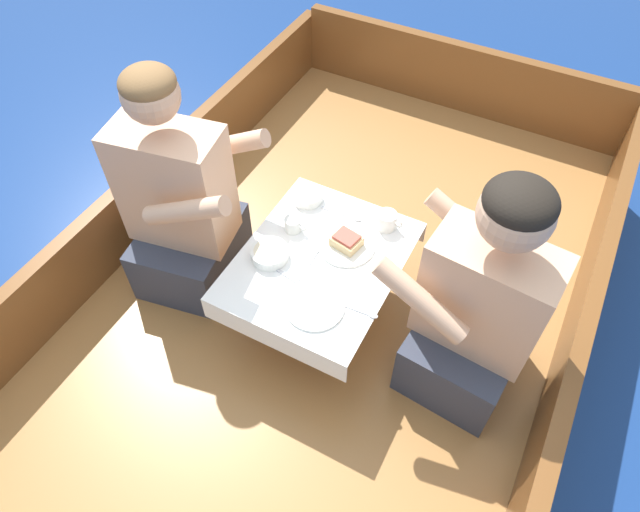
# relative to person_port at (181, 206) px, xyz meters

# --- Properties ---
(ground_plane) EXTENTS (60.00, 60.00, 0.00)m
(ground_plane) POSITION_rel_person_port_xyz_m (0.58, 0.06, -0.65)
(ground_plane) COLOR navy
(boat_deck) EXTENTS (1.93, 3.30, 0.25)m
(boat_deck) POSITION_rel_person_port_xyz_m (0.58, 0.06, -0.53)
(boat_deck) COLOR #9E6B38
(boat_deck) RESTS_ON ground_plane
(gunwale_port) EXTENTS (0.06, 3.30, 0.33)m
(gunwale_port) POSITION_rel_person_port_xyz_m (-0.35, 0.06, -0.23)
(gunwale_port) COLOR brown
(gunwale_port) RESTS_ON boat_deck
(gunwale_starboard) EXTENTS (0.06, 3.30, 0.33)m
(gunwale_starboard) POSITION_rel_person_port_xyz_m (1.52, 0.06, -0.23)
(gunwale_starboard) COLOR brown
(gunwale_starboard) RESTS_ON boat_deck
(bow_coaming) EXTENTS (1.81, 0.06, 0.38)m
(bow_coaming) POSITION_rel_person_port_xyz_m (0.58, 1.68, -0.21)
(bow_coaming) COLOR brown
(bow_coaming) RESTS_ON boat_deck
(cockpit_table) EXTENTS (0.57, 0.71, 0.35)m
(cockpit_table) POSITION_rel_person_port_xyz_m (0.58, 0.05, -0.09)
(cockpit_table) COLOR #B2B2B7
(cockpit_table) RESTS_ON boat_deck
(person_port) EXTENTS (0.57, 0.52, 1.00)m
(person_port) POSITION_rel_person_port_xyz_m (0.00, 0.00, 0.00)
(person_port) COLOR #333847
(person_port) RESTS_ON boat_deck
(person_starboard) EXTENTS (0.55, 0.48, 0.96)m
(person_starboard) POSITION_rel_person_port_xyz_m (1.17, 0.08, -0.00)
(person_starboard) COLOR #333847
(person_starboard) RESTS_ON boat_deck
(plate_sandwich) EXTENTS (0.22, 0.22, 0.01)m
(plate_sandwich) POSITION_rel_person_port_xyz_m (0.64, 0.15, -0.04)
(plate_sandwich) COLOR silver
(plate_sandwich) RESTS_ON cockpit_table
(plate_bread) EXTENTS (0.21, 0.21, 0.01)m
(plate_bread) POSITION_rel_person_port_xyz_m (0.67, -0.15, -0.04)
(plate_bread) COLOR silver
(plate_bread) RESTS_ON cockpit_table
(sandwich) EXTENTS (0.12, 0.10, 0.05)m
(sandwich) POSITION_rel_person_port_xyz_m (0.64, 0.15, -0.01)
(sandwich) COLOR #E0BC7F
(sandwich) RESTS_ON plate_sandwich
(bowl_port_near) EXTENTS (0.12, 0.12, 0.04)m
(bowl_port_near) POSITION_rel_person_port_xyz_m (0.39, 0.30, -0.02)
(bowl_port_near) COLOR silver
(bowl_port_near) RESTS_ON cockpit_table
(bowl_starboard_near) EXTENTS (0.14, 0.14, 0.04)m
(bowl_starboard_near) POSITION_rel_person_port_xyz_m (0.42, -0.03, -0.02)
(bowl_starboard_near) COLOR silver
(bowl_starboard_near) RESTS_ON cockpit_table
(coffee_cup_port) EXTENTS (0.10, 0.08, 0.07)m
(coffee_cup_port) POSITION_rel_person_port_xyz_m (0.73, 0.31, -0.01)
(coffee_cup_port) COLOR silver
(coffee_cup_port) RESTS_ON cockpit_table
(coffee_cup_starboard) EXTENTS (0.09, 0.06, 0.06)m
(coffee_cup_starboard) POSITION_rel_person_port_xyz_m (0.42, 0.13, -0.01)
(coffee_cup_starboard) COLOR silver
(coffee_cup_starboard) RESTS_ON cockpit_table
(utensil_fork_port) EXTENTS (0.17, 0.05, 0.00)m
(utensil_fork_port) POSITION_rel_person_port_xyz_m (0.50, -0.07, -0.04)
(utensil_fork_port) COLOR silver
(utensil_fork_port) RESTS_ON cockpit_table
(utensil_spoon_starboard) EXTENTS (0.17, 0.03, 0.01)m
(utensil_spoon_starboard) POSITION_rel_person_port_xyz_m (0.58, 0.29, -0.04)
(utensil_spoon_starboard) COLOR silver
(utensil_spoon_starboard) RESTS_ON cockpit_table
(utensil_knife_port) EXTENTS (0.02, 0.17, 0.00)m
(utensil_knife_port) POSITION_rel_person_port_xyz_m (0.56, 0.01, -0.04)
(utensil_knife_port) COLOR silver
(utensil_knife_port) RESTS_ON cockpit_table
(utensil_spoon_port) EXTENTS (0.17, 0.03, 0.01)m
(utensil_spoon_port) POSITION_rel_person_port_xyz_m (0.82, -0.09, -0.04)
(utensil_spoon_port) COLOR silver
(utensil_spoon_port) RESTS_ON cockpit_table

